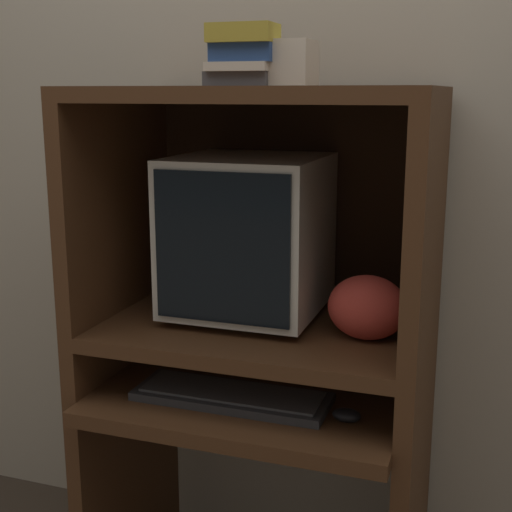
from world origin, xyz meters
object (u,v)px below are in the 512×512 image
Objects in this scene: mouse at (347,415)px; storage_box at (282,63)px; snack_bag at (367,307)px; book_stack at (243,55)px; keyboard at (232,396)px; crt_monitor at (249,235)px.

mouse is 0.44× the size of storage_box.
snack_bag reaches higher than mouse.
snack_bag is at bearing -3.05° from book_stack.
mouse is 0.25m from snack_bag.
snack_bag is at bearing -14.41° from storage_box.
book_stack is at bearing 94.84° from keyboard.
keyboard is at bearing -85.16° from book_stack.
storage_box reaches higher than keyboard.
keyboard is 2.85× the size of book_stack.
storage_box is at bearing 140.89° from mouse.
storage_box reaches higher than snack_bag.
book_stack reaches higher than snack_bag.
storage_box is at bearing 27.81° from book_stack.
storage_box is at bearing -15.03° from crt_monitor.
crt_monitor is at bearing 165.41° from snack_bag.
crt_monitor is 0.36m from snack_bag.
snack_bag is 0.60m from storage_box.
mouse is 0.85m from book_stack.
keyboard is 0.79m from storage_box.
crt_monitor reaches higher than mouse.
crt_monitor is 2.47× the size of book_stack.
book_stack is at bearing -152.19° from storage_box.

